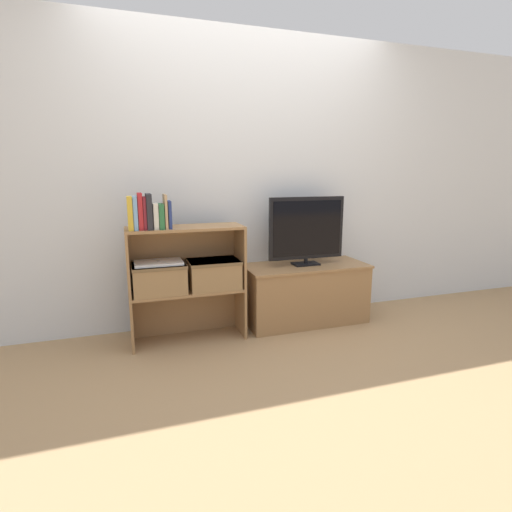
# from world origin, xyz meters

# --- Properties ---
(ground_plane) EXTENTS (16.00, 16.00, 0.00)m
(ground_plane) POSITION_xyz_m (0.00, 0.00, 0.00)
(ground_plane) COLOR #A37F56
(wall_back) EXTENTS (10.00, 0.05, 2.40)m
(wall_back) POSITION_xyz_m (0.00, 0.48, 1.20)
(wall_back) COLOR silver
(wall_back) RESTS_ON ground_plane
(tv_stand) EXTENTS (1.05, 0.47, 0.51)m
(tv_stand) POSITION_xyz_m (0.47, 0.22, 0.25)
(tv_stand) COLOR olive
(tv_stand) RESTS_ON ground_plane
(tv) EXTENTS (0.66, 0.14, 0.57)m
(tv) POSITION_xyz_m (0.47, 0.22, 0.81)
(tv) COLOR black
(tv) RESTS_ON tv_stand
(bookshelf_lower_tier) EXTENTS (0.86, 0.32, 0.40)m
(bookshelf_lower_tier) POSITION_xyz_m (-0.55, 0.22, 0.26)
(bookshelf_lower_tier) COLOR olive
(bookshelf_lower_tier) RESTS_ON ground_plane
(bookshelf_upper_tier) EXTENTS (0.86, 0.32, 0.48)m
(bookshelf_upper_tier) POSITION_xyz_m (-0.55, 0.22, 0.71)
(bookshelf_upper_tier) COLOR olive
(bookshelf_upper_tier) RESTS_ON bookshelf_lower_tier
(book_mustard) EXTENTS (0.03, 0.15, 0.23)m
(book_mustard) POSITION_xyz_m (-0.94, 0.10, 1.00)
(book_mustard) COLOR gold
(book_mustard) RESTS_ON bookshelf_upper_tier
(book_skyblue) EXTENTS (0.03, 0.14, 0.23)m
(book_skyblue) POSITION_xyz_m (-0.90, 0.10, 1.00)
(book_skyblue) COLOR #709ECC
(book_skyblue) RESTS_ON bookshelf_upper_tier
(book_crimson) EXTENTS (0.03, 0.12, 0.25)m
(book_crimson) POSITION_xyz_m (-0.87, 0.10, 1.01)
(book_crimson) COLOR #B22328
(book_crimson) RESTS_ON bookshelf_upper_tier
(book_maroon) EXTENTS (0.02, 0.14, 0.23)m
(book_maroon) POSITION_xyz_m (-0.84, 0.10, 1.00)
(book_maroon) COLOR maroon
(book_maroon) RESTS_ON bookshelf_upper_tier
(book_charcoal) EXTENTS (0.04, 0.16, 0.25)m
(book_charcoal) POSITION_xyz_m (-0.81, 0.10, 1.01)
(book_charcoal) COLOR #232328
(book_charcoal) RESTS_ON bookshelf_upper_tier
(book_ivory) EXTENTS (0.03, 0.13, 0.18)m
(book_ivory) POSITION_xyz_m (-0.77, 0.10, 0.98)
(book_ivory) COLOR silver
(book_ivory) RESTS_ON bookshelf_upper_tier
(book_forest) EXTENTS (0.04, 0.15, 0.18)m
(book_forest) POSITION_xyz_m (-0.73, 0.10, 0.97)
(book_forest) COLOR #286638
(book_forest) RESTS_ON bookshelf_upper_tier
(book_tan) EXTENTS (0.02, 0.15, 0.24)m
(book_tan) POSITION_xyz_m (-0.70, 0.10, 1.01)
(book_tan) COLOR tan
(book_tan) RESTS_ON bookshelf_upper_tier
(book_navy) EXTENTS (0.02, 0.13, 0.20)m
(book_navy) POSITION_xyz_m (-0.67, 0.10, 0.98)
(book_navy) COLOR navy
(book_navy) RESTS_ON bookshelf_upper_tier
(storage_basket_left) EXTENTS (0.39, 0.29, 0.22)m
(storage_basket_left) POSITION_xyz_m (-0.76, 0.14, 0.52)
(storage_basket_left) COLOR #937047
(storage_basket_left) RESTS_ON bookshelf_lower_tier
(storage_basket_right) EXTENTS (0.39, 0.29, 0.22)m
(storage_basket_right) POSITION_xyz_m (-0.35, 0.14, 0.52)
(storage_basket_right) COLOR #937047
(storage_basket_right) RESTS_ON bookshelf_lower_tier
(laptop) EXTENTS (0.34, 0.22, 0.02)m
(laptop) POSITION_xyz_m (-0.76, 0.14, 0.63)
(laptop) COLOR white
(laptop) RESTS_ON storage_basket_left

